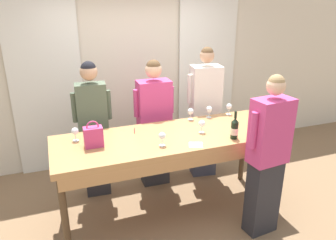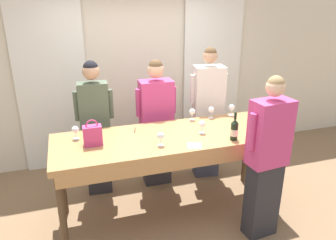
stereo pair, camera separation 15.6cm
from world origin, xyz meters
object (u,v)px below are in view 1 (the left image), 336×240
(host_pouring, at_px, (267,157))
(wine_glass_back_mid, at_px, (162,136))
(tasting_bar, at_px, (171,143))
(wine_glass_front_mid, at_px, (229,107))
(wine_glass_back_left, at_px, (191,112))
(wine_glass_front_left, at_px, (259,119))
(wine_glass_front_right, at_px, (94,130))
(wine_bottle, at_px, (235,129))
(guest_pink_top, at_px, (154,123))
(wine_glass_center_mid, at_px, (202,124))
(guest_olive_jacket, at_px, (94,128))
(wine_glass_center_right, at_px, (75,131))
(handbag, at_px, (93,137))
(wine_glass_center_left, at_px, (209,109))
(guest_cream_sweater, at_px, (205,113))

(host_pouring, bearing_deg, wine_glass_back_mid, 156.64)
(tasting_bar, relative_size, wine_glass_front_mid, 17.42)
(wine_glass_back_left, height_order, wine_glass_back_mid, same)
(wine_glass_front_left, bearing_deg, wine_glass_back_left, 142.22)
(wine_glass_front_right, bearing_deg, tasting_bar, -14.92)
(wine_glass_back_left, bearing_deg, wine_glass_front_left, -37.78)
(wine_bottle, relative_size, guest_pink_top, 0.18)
(wine_glass_center_mid, height_order, wine_glass_back_left, same)
(wine_bottle, height_order, wine_glass_front_right, wine_bottle)
(wine_glass_center_mid, distance_m, host_pouring, 0.79)
(tasting_bar, relative_size, wine_glass_front_left, 17.42)
(wine_glass_front_mid, bearing_deg, guest_olive_jacket, 168.65)
(wine_glass_center_right, height_order, wine_glass_back_left, same)
(wine_glass_front_left, relative_size, host_pouring, 0.08)
(wine_glass_center_mid, relative_size, guest_pink_top, 0.09)
(handbag, height_order, wine_glass_back_mid, handbag)
(guest_olive_jacket, bearing_deg, tasting_bar, -44.59)
(wine_glass_front_mid, xyz_separation_m, wine_glass_front_right, (-1.76, -0.18, 0.00))
(tasting_bar, distance_m, wine_glass_front_mid, 1.05)
(handbag, xyz_separation_m, wine_glass_center_left, (1.50, 0.37, -0.01))
(wine_glass_front_left, relative_size, wine_glass_back_left, 1.00)
(wine_glass_back_mid, height_order, host_pouring, host_pouring)
(wine_glass_front_mid, relative_size, guest_pink_top, 0.09)
(handbag, bearing_deg, wine_glass_center_right, 127.41)
(wine_glass_front_left, relative_size, guest_cream_sweater, 0.08)
(wine_glass_front_left, bearing_deg, wine_glass_front_right, 170.24)
(guest_olive_jacket, bearing_deg, host_pouring, -41.01)
(wine_glass_center_right, height_order, guest_cream_sweater, guest_cream_sweater)
(wine_glass_center_mid, xyz_separation_m, guest_pink_top, (-0.32, 0.76, -0.23))
(guest_pink_top, bearing_deg, host_pouring, -60.24)
(wine_glass_center_right, distance_m, wine_glass_back_left, 1.42)
(wine_glass_center_left, bearing_deg, wine_glass_front_right, -173.12)
(wine_glass_center_right, height_order, wine_glass_back_mid, same)
(wine_bottle, distance_m, wine_glass_front_left, 0.48)
(guest_pink_top, bearing_deg, wine_glass_back_mid, -102.95)
(host_pouring, bearing_deg, wine_glass_center_right, 154.60)
(wine_glass_back_mid, height_order, guest_olive_jacket, guest_olive_jacket)
(tasting_bar, xyz_separation_m, handbag, (-0.84, 0.03, 0.20))
(wine_bottle, bearing_deg, wine_glass_center_mid, 133.92)
(wine_glass_front_left, height_order, guest_cream_sweater, guest_cream_sweater)
(guest_pink_top, bearing_deg, wine_glass_center_right, -154.32)
(wine_bottle, relative_size, wine_glass_front_mid, 2.09)
(host_pouring, bearing_deg, guest_pink_top, 119.76)
(wine_glass_front_mid, relative_size, wine_glass_center_left, 1.00)
(wine_glass_front_left, xyz_separation_m, wine_glass_front_mid, (-0.10, 0.50, 0.00))
(wine_glass_back_mid, bearing_deg, host_pouring, -23.36)
(handbag, xyz_separation_m, wine_glass_center_right, (-0.16, 0.21, -0.01))
(handbag, bearing_deg, wine_glass_back_mid, -18.50)
(wine_glass_front_left, xyz_separation_m, wine_glass_back_mid, (-1.23, -0.09, 0.00))
(wine_glass_front_mid, xyz_separation_m, guest_olive_jacket, (-1.70, 0.34, -0.19))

